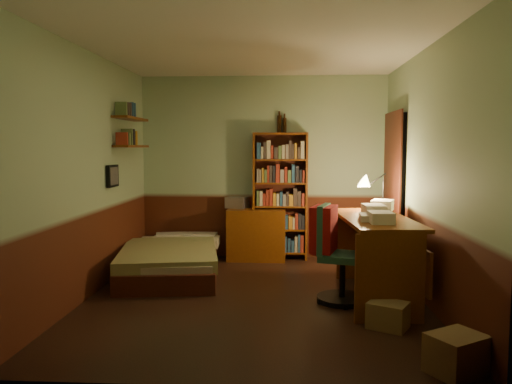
# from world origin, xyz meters

# --- Properties ---
(floor) EXTENTS (3.50, 4.00, 0.02)m
(floor) POSITION_xyz_m (0.00, 0.00, -0.01)
(floor) COLOR black
(floor) RESTS_ON ground
(ceiling) EXTENTS (3.50, 4.00, 0.02)m
(ceiling) POSITION_xyz_m (0.00, 0.00, 2.61)
(ceiling) COLOR silver
(ceiling) RESTS_ON wall_back
(wall_back) EXTENTS (3.50, 0.02, 2.60)m
(wall_back) POSITION_xyz_m (0.00, 2.01, 1.30)
(wall_back) COLOR #94B18B
(wall_back) RESTS_ON ground
(wall_left) EXTENTS (0.02, 4.00, 2.60)m
(wall_left) POSITION_xyz_m (-1.76, 0.00, 1.30)
(wall_left) COLOR #94B18B
(wall_left) RESTS_ON ground
(wall_right) EXTENTS (0.02, 4.00, 2.60)m
(wall_right) POSITION_xyz_m (1.76, 0.00, 1.30)
(wall_right) COLOR #94B18B
(wall_right) RESTS_ON ground
(wall_front) EXTENTS (3.50, 0.02, 2.60)m
(wall_front) POSITION_xyz_m (0.00, -2.01, 1.30)
(wall_front) COLOR #94B18B
(wall_front) RESTS_ON ground
(doorway) EXTENTS (0.06, 0.90, 2.00)m
(doorway) POSITION_xyz_m (1.72, 1.30, 1.00)
(doorway) COLOR black
(doorway) RESTS_ON ground
(door_trim) EXTENTS (0.02, 0.98, 2.08)m
(door_trim) POSITION_xyz_m (1.69, 1.30, 1.00)
(door_trim) COLOR #3C160E
(door_trim) RESTS_ON ground
(bed) EXTENTS (1.34, 2.16, 0.60)m
(bed) POSITION_xyz_m (-1.10, 0.97, 0.30)
(bed) COLOR olive
(bed) RESTS_ON ground
(dresser) EXTENTS (0.82, 0.42, 0.72)m
(dresser) POSITION_xyz_m (-0.08, 1.76, 0.36)
(dresser) COLOR #5E2D0C
(dresser) RESTS_ON ground
(mini_stereo) EXTENTS (0.34, 0.30, 0.15)m
(mini_stereo) POSITION_xyz_m (-0.37, 1.89, 0.80)
(mini_stereo) COLOR #B2B2B7
(mini_stereo) RESTS_ON dresser
(bookshelf) EXTENTS (0.77, 0.26, 1.79)m
(bookshelf) POSITION_xyz_m (0.24, 1.85, 0.90)
(bookshelf) COLOR #5E2D0C
(bookshelf) RESTS_ON ground
(bottle_left) EXTENTS (0.08, 0.08, 0.25)m
(bottle_left) POSITION_xyz_m (0.23, 1.96, 1.91)
(bottle_left) COLOR black
(bottle_left) RESTS_ON bookshelf
(bottle_right) EXTENTS (0.07, 0.07, 0.21)m
(bottle_right) POSITION_xyz_m (0.30, 1.96, 1.90)
(bottle_right) COLOR black
(bottle_right) RESTS_ON bookshelf
(desk) EXTENTS (0.77, 1.64, 0.86)m
(desk) POSITION_xyz_m (1.26, 0.06, 0.43)
(desk) COLOR #5E2D0C
(desk) RESTS_ON ground
(paper_stack) EXTENTS (0.31, 0.37, 0.12)m
(paper_stack) POSITION_xyz_m (1.44, 0.60, 0.92)
(paper_stack) COLOR silver
(paper_stack) RESTS_ON desk
(desk_lamp) EXTENTS (0.23, 0.23, 0.61)m
(desk_lamp) POSITION_xyz_m (1.49, 0.86, 1.16)
(desk_lamp) COLOR black
(desk_lamp) RESTS_ON desk
(office_chair) EXTENTS (0.66, 0.61, 1.09)m
(office_chair) POSITION_xyz_m (0.91, -0.11, 0.54)
(office_chair) COLOR #2D5F44
(office_chair) RESTS_ON ground
(red_jacket) EXTENTS (0.29, 0.43, 0.47)m
(red_jacket) POSITION_xyz_m (0.64, 0.07, 1.32)
(red_jacket) COLOR #B41315
(red_jacket) RESTS_ON office_chair
(wall_shelf_lower) EXTENTS (0.20, 0.90, 0.03)m
(wall_shelf_lower) POSITION_xyz_m (-1.64, 1.10, 1.60)
(wall_shelf_lower) COLOR #5E2D0C
(wall_shelf_lower) RESTS_ON wall_left
(wall_shelf_upper) EXTENTS (0.20, 0.90, 0.03)m
(wall_shelf_upper) POSITION_xyz_m (-1.64, 1.10, 1.95)
(wall_shelf_upper) COLOR #5E2D0C
(wall_shelf_upper) RESTS_ON wall_left
(framed_picture) EXTENTS (0.04, 0.32, 0.26)m
(framed_picture) POSITION_xyz_m (-1.72, 0.60, 1.25)
(framed_picture) COLOR black
(framed_picture) RESTS_ON wall_left
(cardboard_box_a) EXTENTS (0.48, 0.45, 0.28)m
(cardboard_box_a) POSITION_xyz_m (1.53, -1.70, 0.14)
(cardboard_box_a) COLOR olive
(cardboard_box_a) RESTS_ON ground
(cardboard_box_b) EXTENTS (0.41, 0.39, 0.23)m
(cardboard_box_b) POSITION_xyz_m (1.23, -0.83, 0.11)
(cardboard_box_b) COLOR olive
(cardboard_box_b) RESTS_ON ground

